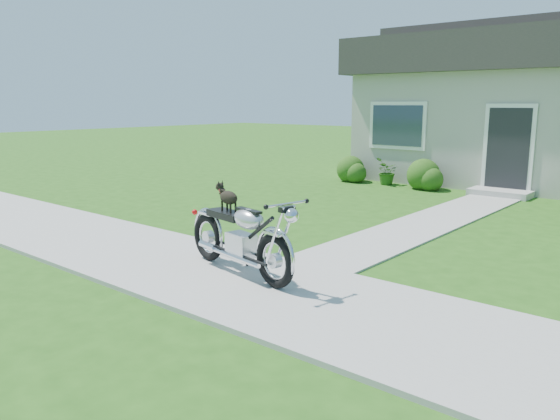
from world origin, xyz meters
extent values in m
plane|color=#235114|center=(0.00, 0.00, 0.00)|extent=(80.00, 80.00, 0.00)
cube|color=#9E9B93|center=(0.00, 0.00, 0.02)|extent=(24.00, 2.20, 0.04)
cube|color=#9E9B93|center=(-1.50, 5.00, 0.01)|extent=(1.20, 8.00, 0.03)
cube|color=black|center=(-1.50, 8.97, 1.05)|extent=(1.00, 0.06, 2.10)
cube|color=#9E9B93|center=(-1.50, 8.62, 0.08)|extent=(1.40, 0.70, 0.16)
cube|color=#2D3847|center=(-4.50, 8.97, 1.60)|extent=(1.70, 0.05, 1.30)
sphere|color=#284E14|center=(-3.43, 8.50, 0.36)|extent=(0.86, 0.86, 0.86)
sphere|color=#284E14|center=(-5.68, 8.50, 0.34)|extent=(0.79, 0.79, 0.79)
imported|color=#275316|center=(-4.52, 8.55, 0.37)|extent=(0.78, 0.83, 0.74)
torus|color=black|center=(-1.31, 0.03, 0.38)|extent=(0.68, 0.24, 0.67)
torus|color=black|center=(-2.78, 0.31, 0.38)|extent=(0.68, 0.24, 0.67)
cube|color=silver|center=(-2.00, 0.16, 0.42)|extent=(0.44, 0.31, 0.30)
ellipsoid|color=silver|center=(-1.83, 0.13, 0.79)|extent=(0.56, 0.38, 0.26)
cube|color=black|center=(-2.29, 0.22, 0.78)|extent=(0.69, 0.38, 0.09)
cube|color=silver|center=(-1.31, 0.03, 0.72)|extent=(0.32, 0.20, 0.03)
cube|color=silver|center=(-2.78, 0.31, 0.72)|extent=(0.32, 0.20, 0.03)
cylinder|color=silver|center=(-1.09, -0.02, 1.09)|extent=(0.14, 0.59, 0.03)
sphere|color=silver|center=(-1.01, -0.03, 0.98)|extent=(0.20, 0.20, 0.17)
cylinder|color=silver|center=(-2.02, 0.03, 0.29)|extent=(1.09, 0.27, 0.06)
ellipsoid|color=black|center=(-2.26, 0.21, 1.01)|extent=(0.36, 0.22, 0.18)
sphere|color=black|center=(-2.46, 0.25, 1.13)|extent=(0.13, 0.13, 0.11)
cylinder|color=black|center=(-2.35, 0.27, 0.89)|extent=(0.03, 0.03, 0.14)
cylinder|color=black|center=(-2.37, 0.19, 0.89)|extent=(0.03, 0.03, 0.14)
cylinder|color=black|center=(-2.16, 0.23, 0.89)|extent=(0.03, 0.03, 0.14)
cylinder|color=black|center=(-2.17, 0.15, 0.89)|extent=(0.03, 0.03, 0.14)
torus|color=#CF4237|center=(-2.42, 0.24, 1.08)|extent=(0.07, 0.10, 0.09)
camera|label=1|loc=(2.74, -4.73, 2.23)|focal=35.00mm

